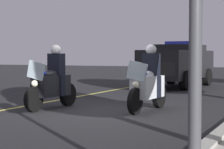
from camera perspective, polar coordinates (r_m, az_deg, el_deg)
ground_plane at (r=10.90m, az=-2.16°, el=-4.95°), size 80.00×80.00×0.00m
lane_stripe_center at (r=12.11m, az=-11.91°, el=-4.22°), size 48.00×0.12×0.01m
police_motorcycle_lead_left at (r=11.44m, az=-8.07°, el=-1.09°), size 2.14×0.62×1.72m
police_motorcycle_lead_right at (r=10.90m, az=4.88°, el=-1.26°), size 2.14×0.62×1.72m
police_suv at (r=19.24m, az=8.81°, el=1.51°), size 5.02×2.36×2.05m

